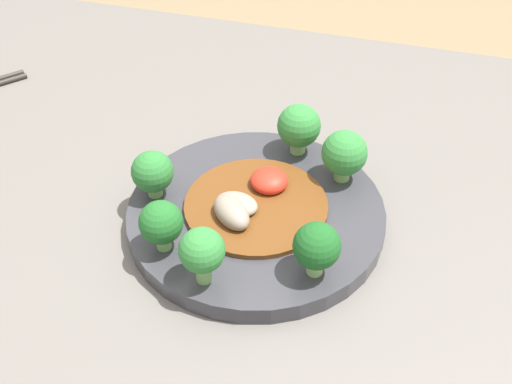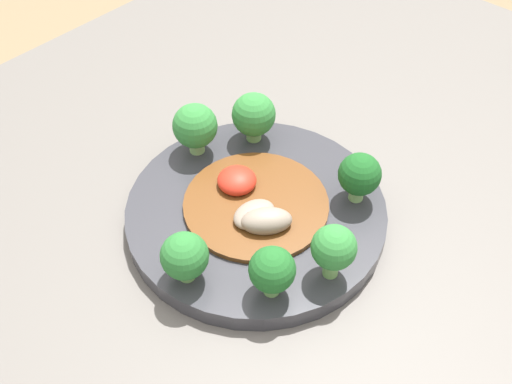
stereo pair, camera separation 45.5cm
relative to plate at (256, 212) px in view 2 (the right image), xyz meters
The scene contains 8 objects.
plate is the anchor object (origin of this frame).
broccoli_north 0.11m from the plate, 80.06° to the left, with size 0.05×0.05×0.06m.
broccoli_south 0.11m from the plate, 96.41° to the right, with size 0.04×0.04×0.06m.
broccoli_northeast 0.11m from the plate, 43.38° to the left, with size 0.05×0.05×0.06m.
broccoli_west 0.11m from the plate, behind, with size 0.04×0.04×0.05m.
broccoli_southwest 0.11m from the plate, 130.37° to the right, with size 0.04×0.04×0.05m.
broccoli_southeast 0.11m from the plate, 41.85° to the right, with size 0.04×0.04×0.05m.
stirfry_center 0.02m from the plate, 159.06° to the right, with size 0.14×0.14×0.02m.
Camera 2 is at (-0.28, -0.28, 1.24)m, focal length 42.00 mm.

